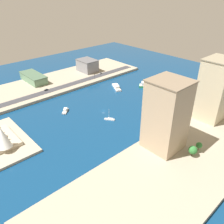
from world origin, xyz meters
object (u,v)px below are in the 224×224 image
Objects in this scene: ferry_green_doubledeck at (147,85)px; suv_black at (46,90)px; barge_flat_brown at (157,107)px; office_block_beige at (215,90)px; terminal_long_green at (34,78)px; yacht_sleek_gray at (65,111)px; sedan_silver at (101,73)px; sailboat_small_white at (110,119)px; traffic_light_waterfront at (95,76)px; ferry_white_commuter at (117,87)px; apartment_midrise_tan at (166,116)px; warehouse_low_gray at (87,65)px; ferry_yellow_fast at (191,96)px.

ferry_green_doubledeck is 4.50× the size of suv_black.
office_block_beige reaches higher than barge_flat_brown.
ferry_green_doubledeck is 0.48× the size of terminal_long_green.
sedan_silver is (53.95, -91.45, 2.60)m from yacht_sleek_gray.
sailboat_small_white is 2.51× the size of suv_black.
traffic_light_waterfront is (-9.68, -64.10, 3.45)m from suv_black.
office_block_beige reaches higher than yacht_sleek_gray.
sailboat_small_white reaches higher than traffic_light_waterfront.
ferry_green_doubledeck is 120.66m from suv_black.
barge_flat_brown is (-56.29, -74.28, -0.02)m from yacht_sleek_gray.
ferry_white_commuter is 4.66× the size of sedan_silver.
barge_flat_brown is at bearing 171.15° from sedan_silver.
suv_black is at bearing 27.67° from office_block_beige.
office_block_beige reaches higher than ferry_green_doubledeck.
warehouse_low_gray is at bearing -19.45° from apartment_midrise_tan.
yacht_sleek_gray is 91.12m from terminal_long_green.
traffic_light_waterfront reaches higher than ferry_white_commuter.
terminal_long_green is at bearing 23.27° from barge_flat_brown.
sailboat_small_white is 132.23m from terminal_long_green.
yacht_sleek_gray is 0.20× the size of office_block_beige.
apartment_midrise_tan is at bearing 153.25° from ferry_white_commuter.
barge_flat_brown is 4.42× the size of suv_black.
office_block_beige is (-61.97, -69.02, 29.54)m from sailboat_small_white.
ferry_green_doubledeck reaches higher than ferry_white_commuter.
ferry_green_doubledeck is at bearing -124.40° from suv_black.
sailboat_small_white reaches higher than yacht_sleek_gray.
suv_black is (-21.84, 76.66, -7.34)m from warehouse_low_gray.
terminal_long_green reaches higher than traffic_light_waterfront.
sailboat_small_white is at bearing 149.34° from traffic_light_waterfront.
yacht_sleek_gray is 54.56m from suv_black.
ferry_green_doubledeck is 124.29m from apartment_midrise_tan.
ferry_green_doubledeck is at bearing -166.14° from sedan_silver.
warehouse_low_gray is 5.68× the size of sedan_silver.
terminal_long_green reaches higher than ferry_white_commuter.
traffic_light_waterfront reaches higher than ferry_green_doubledeck.
barge_flat_brown is at bearing 140.92° from ferry_green_doubledeck.
sailboat_small_white reaches higher than ferry_green_doubledeck.
ferry_yellow_fast is at bearing -105.02° from sailboat_small_white.
barge_flat_brown is 57.92m from office_block_beige.
warehouse_low_gray is 187.94m from apartment_midrise_tan.
sailboat_small_white reaches higher than sedan_silver.
office_block_beige reaches higher than terminal_long_green.
warehouse_low_gray is 6.06× the size of suv_black.
ferry_green_doubledeck reaches higher than yacht_sleek_gray.
suv_black is at bearing 30.76° from barge_flat_brown.
ferry_white_commuter is 36.77m from traffic_light_waterfront.
sedan_silver is 0.76× the size of traffic_light_waterfront.
ferry_yellow_fast is at bearing -103.99° from barge_flat_brown.
yacht_sleek_gray is at bearing 60.58° from ferry_yellow_fast.
ferry_white_commuter is 1.10× the size of ferry_green_doubledeck.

